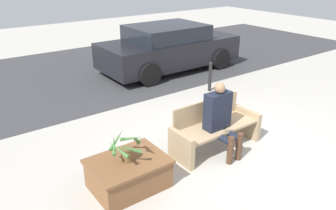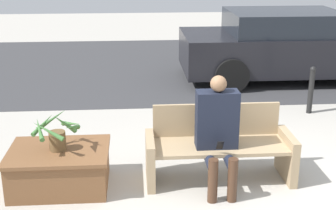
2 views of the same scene
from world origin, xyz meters
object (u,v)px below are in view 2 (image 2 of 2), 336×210
parked_car (286,45)px  bollard_post (311,89)px  bench (219,147)px  person_seated (218,129)px  planter_box (60,167)px  potted_plant (57,133)px

parked_car → bollard_post: 2.13m
bench → bollard_post: bench is taller
person_seated → bollard_post: person_seated is taller
person_seated → planter_box: (-1.73, 0.08, -0.43)m
parked_car → potted_plant: bearing=-132.1°
bench → bollard_post: bearing=48.5°
bench → bollard_post: (1.85, 2.10, 0.02)m
planter_box → bench: bearing=3.3°
bollard_post → bench: bearing=-131.5°
bench → parked_car: (2.10, 4.19, 0.30)m
bollard_post → potted_plant: bearing=-148.9°
planter_box → person_seated: bearing=-2.6°
person_seated → potted_plant: (-1.73, 0.08, -0.03)m
bench → potted_plant: potted_plant is taller
parked_car → bollard_post: parked_car is taller
potted_plant → bollard_post: bearing=31.1°
potted_plant → planter_box: bearing=7.9°
potted_plant → parked_car: size_ratio=0.13×
bench → parked_car: bearing=63.4°
bench → potted_plant: (-1.78, -0.10, 0.26)m
bench → parked_car: parked_car is taller
parked_car → bollard_post: size_ratio=5.46×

